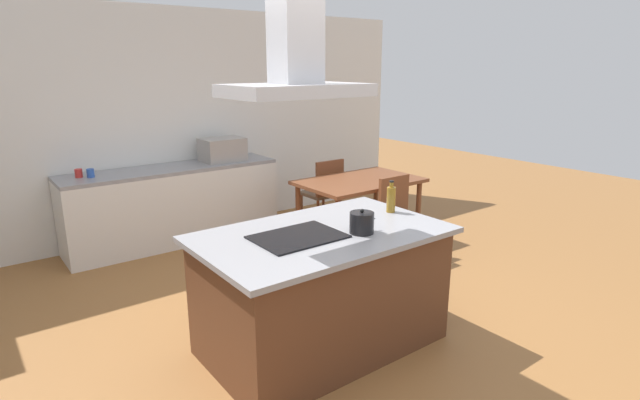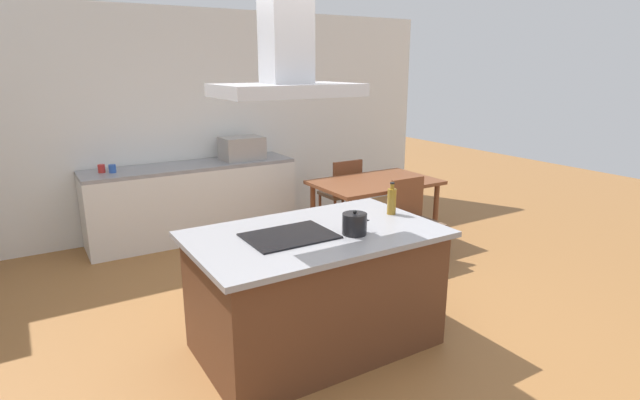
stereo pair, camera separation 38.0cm
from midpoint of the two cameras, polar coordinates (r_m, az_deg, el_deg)
name	(u,v)px [view 1 (the left image)]	position (r m, az deg, el deg)	size (l,w,h in m)	color
ground	(230,279)	(5.11, -12.33, -8.80)	(16.00, 16.00, 0.00)	#936033
wall_back	(157,125)	(6.36, -19.79, 8.03)	(7.20, 0.10, 2.70)	white
kitchen_island	(322,289)	(3.72, -2.72, -10.20)	(1.78, 1.09, 0.90)	#59331E
cooktop	(298,237)	(3.44, -5.70, -4.25)	(0.60, 0.44, 0.01)	black
tea_kettle	(362,223)	(3.50, 1.71, -2.64)	(0.22, 0.17, 0.18)	black
olive_oil_bottle	(391,199)	(4.00, 5.43, 0.10)	(0.07, 0.07, 0.26)	olive
back_counter	(174,205)	(6.18, -18.01, -0.53)	(2.46, 0.62, 0.90)	silver
countertop_microwave	(222,150)	(6.29, -12.79, 5.62)	(0.50, 0.38, 0.28)	#9E9993
coffee_mug_red	(79,173)	(5.90, -27.51, 2.71)	(0.08, 0.08, 0.09)	red
coffee_mug_blue	(90,173)	(5.85, -26.43, 2.74)	(0.08, 0.08, 0.09)	#2D56B2
dining_table	(359,187)	(5.84, 2.67, 1.51)	(1.40, 0.90, 0.75)	brown
chair_facing_island	(400,213)	(5.40, 7.16, -1.47)	(0.42, 0.42, 0.89)	brown
chair_facing_back_wall	(325,189)	(6.38, -1.16, 1.26)	(0.42, 0.42, 0.89)	brown
range_hood	(296,56)	(3.25, -6.27, 16.06)	(0.90, 0.55, 0.78)	#ADADB2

